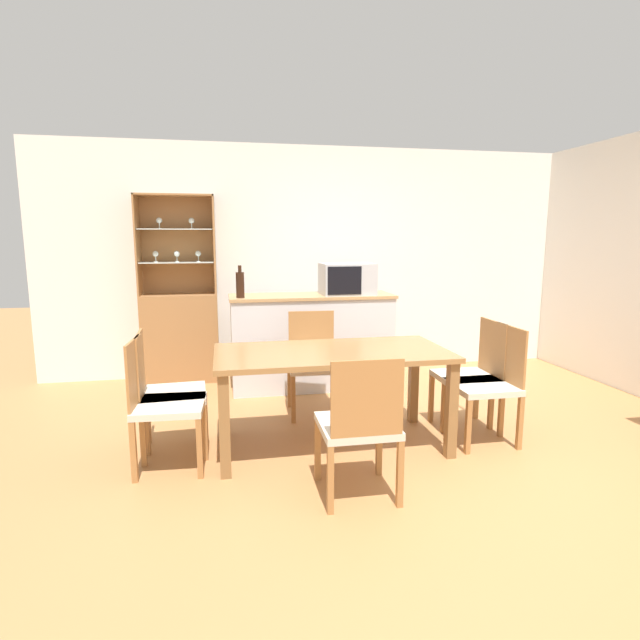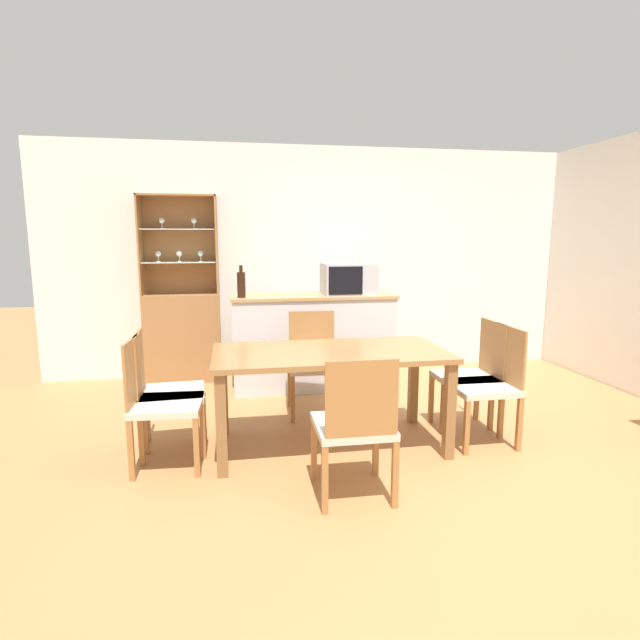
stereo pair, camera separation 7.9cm
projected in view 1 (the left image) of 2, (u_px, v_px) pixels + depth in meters
ground_plane at (437, 463)px, 3.45m from camera, size 18.00×18.00×0.00m
wall_back at (346, 261)px, 5.79m from camera, size 6.80×0.06×2.55m
kitchen_counter at (312, 341)px, 5.15m from camera, size 1.66×0.55×0.97m
display_cabinet at (180, 325)px, 5.36m from camera, size 0.79×0.34×1.98m
dining_table at (332, 363)px, 3.64m from camera, size 1.68×0.83×0.73m
dining_chair_head_far at (314, 363)px, 4.41m from camera, size 0.47×0.47×0.89m
dining_chair_side_left_near at (163, 403)px, 3.33m from camera, size 0.47×0.47×0.89m
dining_chair_head_near at (359, 425)px, 2.94m from camera, size 0.45×0.45×0.89m
dining_chair_side_left_far at (167, 392)px, 3.57m from camera, size 0.47×0.47×0.89m
dining_chair_side_right_far at (472, 375)px, 4.02m from camera, size 0.46×0.46×0.89m
dining_chair_side_right_near at (488, 384)px, 3.78m from camera, size 0.45×0.45×0.89m
microwave at (347, 279)px, 5.08m from camera, size 0.53×0.40×0.32m
wine_bottle at (240, 284)px, 4.78m from camera, size 0.08×0.08×0.31m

